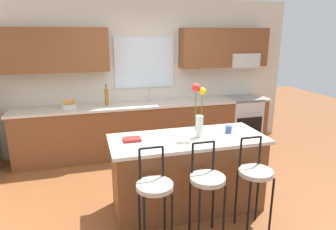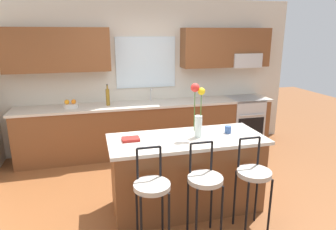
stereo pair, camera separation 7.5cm
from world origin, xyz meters
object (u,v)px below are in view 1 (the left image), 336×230
mug_ceramic (228,129)px  fruit_bowl_oranges (69,105)px  kitchen_island (187,173)px  flower_vase (199,110)px  oven_range (241,120)px  bottle_olive_oil (107,97)px  bar_stool_middle (207,183)px  bar_stool_far (255,176)px  cookbook (132,139)px  bar_stool_near (155,190)px

mug_ceramic → fruit_bowl_oranges: bearing=136.1°
kitchen_island → mug_ceramic: size_ratio=20.50×
kitchen_island → flower_vase: size_ratio=2.87×
flower_vase → fruit_bowl_oranges: (-1.53, 1.91, -0.28)m
fruit_bowl_oranges → oven_range: bearing=-0.4°
fruit_bowl_oranges → bottle_olive_oil: bottle_olive_oil is taller
kitchen_island → bar_stool_middle: size_ratio=1.77×
oven_range → mug_ceramic: size_ratio=10.22×
fruit_bowl_oranges → bar_stool_far: bearing=-52.0°
fruit_bowl_oranges → flower_vase: bearing=-51.2°
bar_stool_far → fruit_bowl_oranges: (-1.96, 2.50, 0.33)m
oven_range → flower_vase: 2.62m
bar_stool_far → cookbook: bearing=150.9°
kitchen_island → flower_vase: flower_vase is taller
bar_stool_near → bar_stool_middle: bearing=0.0°
bar_stool_near → cookbook: (-0.11, 0.67, 0.30)m
oven_range → fruit_bowl_oranges: (-3.18, 0.02, 0.50)m
bar_stool_middle → bottle_olive_oil: bottle_olive_oil is taller
bar_stool_far → mug_ceramic: bar_stool_far is taller
kitchen_island → bottle_olive_oil: size_ratio=5.11×
mug_ceramic → cookbook: (-1.19, 0.04, -0.03)m
oven_range → fruit_bowl_oranges: bearing=179.6°
flower_vase → mug_ceramic: (0.41, 0.04, -0.28)m
cookbook → mug_ceramic: bearing=-1.8°
bar_stool_middle → flower_vase: bearing=78.1°
kitchen_island → mug_ceramic: (0.54, 0.03, 0.50)m
mug_ceramic → cookbook: bearing=178.2°
oven_range → cookbook: bearing=-143.3°
kitchen_island → mug_ceramic: mug_ceramic is taller
cookbook → bar_stool_near: bearing=-81.1°
bar_stool_middle → cookbook: (-0.66, 0.67, 0.30)m
oven_range → mug_ceramic: 2.28m
bar_stool_near → bar_stool_far: bearing=0.0°
kitchen_island → fruit_bowl_oranges: 2.42m
oven_range → kitchen_island: (-1.77, -1.88, 0.00)m
bar_stool_middle → flower_vase: (0.13, 0.60, 0.61)m
cookbook → fruit_bowl_oranges: fruit_bowl_oranges is taller
bar_stool_middle → bottle_olive_oil: 2.66m
bar_stool_middle → fruit_bowl_oranges: 2.89m
kitchen_island → bar_stool_far: (0.55, -0.60, 0.17)m
flower_vase → cookbook: (-0.78, 0.08, -0.31)m
fruit_bowl_oranges → kitchen_island: bearing=-53.5°
flower_vase → cookbook: size_ratio=3.21×
kitchen_island → fruit_bowl_oranges: (-1.41, 1.90, 0.50)m
cookbook → fruit_bowl_oranges: 1.98m
bar_stool_near → flower_vase: 1.09m
bar_stool_middle → fruit_bowl_oranges: bearing=119.3°
bar_stool_far → kitchen_island: bearing=132.5°
bar_stool_near → flower_vase: size_ratio=1.62×
bar_stool_middle → mug_ceramic: size_ratio=11.58×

